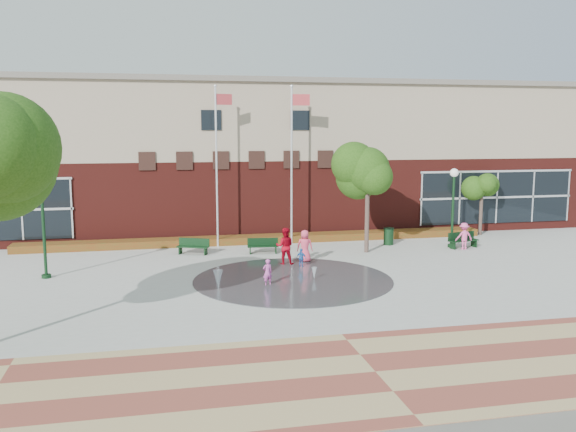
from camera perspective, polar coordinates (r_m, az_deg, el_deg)
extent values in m
plane|color=#666056|center=(23.00, 2.10, -7.83)|extent=(120.00, 120.00, 0.00)
cube|color=#A8A8A0|center=(26.77, 0.00, -5.51)|extent=(46.00, 18.00, 0.01)
cube|color=brown|center=(16.68, 8.18, -14.27)|extent=(46.00, 6.00, 0.01)
cylinder|color=#383A3D|center=(25.82, 0.47, -6.02)|extent=(8.40, 8.40, 0.01)
cube|color=#591A16|center=(39.52, -4.10, 2.24)|extent=(44.00, 10.00, 4.50)
cube|color=tan|center=(39.31, -4.16, 8.78)|extent=(44.00, 10.00, 4.50)
cube|color=slate|center=(39.40, -4.20, 12.12)|extent=(44.40, 10.40, 0.30)
cube|color=black|center=(39.82, 18.91, 1.66)|extent=(10.00, 0.12, 3.19)
cube|color=black|center=(34.04, -7.20, 8.90)|extent=(1.10, 0.10, 1.10)
cube|color=black|center=(34.83, 1.12, 8.94)|extent=(1.10, 0.10, 1.10)
cube|color=#A21A0D|center=(34.07, -2.67, -2.54)|extent=(26.00, 1.20, 0.40)
cylinder|color=white|center=(32.64, -6.70, 4.45)|extent=(0.10, 0.10, 8.48)
sphere|color=white|center=(32.64, -6.83, 11.98)|extent=(0.17, 0.17, 0.17)
cube|color=#BF393E|center=(32.77, -6.03, 10.80)|extent=(0.90, 0.27, 0.57)
cylinder|color=white|center=(33.27, 0.33, 4.61)|extent=(0.11, 0.11, 8.52)
sphere|color=white|center=(33.28, 0.34, 12.04)|extent=(0.17, 0.17, 0.17)
cube|color=#BF393E|center=(33.28, 1.20, 10.82)|extent=(0.98, 0.14, 0.60)
cylinder|color=black|center=(27.74, -21.86, -1.72)|extent=(0.13, 0.13, 3.70)
cylinder|color=black|center=(28.09, -21.67, -5.27)|extent=(0.39, 0.39, 0.17)
sphere|color=white|center=(27.49, -22.09, 2.49)|extent=(0.44, 0.44, 0.44)
cylinder|color=black|center=(33.61, 15.16, 0.33)|extent=(0.13, 0.13, 3.82)
cylinder|color=black|center=(33.90, 15.04, -2.72)|extent=(0.40, 0.40, 0.18)
sphere|color=white|center=(33.39, 15.29, 3.93)|extent=(0.45, 0.45, 0.45)
cube|color=black|center=(31.22, -8.89, -2.86)|extent=(1.67, 1.06, 0.05)
cube|color=black|center=(31.37, -8.78, -2.43)|extent=(1.51, 0.69, 0.41)
cube|color=black|center=(31.09, -2.36, -2.85)|extent=(1.61, 0.62, 0.05)
cube|color=black|center=(31.24, -2.38, -2.42)|extent=(1.56, 0.23, 0.39)
cube|color=black|center=(33.78, 16.10, -2.21)|extent=(1.77, 0.81, 0.06)
cube|color=black|center=(33.90, 15.89, -1.80)|extent=(1.68, 0.39, 0.43)
cylinder|color=black|center=(33.84, 9.39, -1.94)|extent=(0.54, 0.54, 0.91)
cylinder|color=black|center=(33.76, 9.41, -1.15)|extent=(0.58, 0.58, 0.05)
cylinder|color=#42312B|center=(31.44, 7.40, -0.47)|extent=(0.22, 0.22, 3.28)
cylinder|color=#42312B|center=(38.18, 17.59, -0.01)|extent=(0.20, 0.20, 2.29)
cone|color=white|center=(24.47, -6.54, -6.89)|extent=(0.39, 0.39, 0.77)
cone|color=white|center=(25.92, 2.46, -5.98)|extent=(0.22, 0.22, 0.51)
imported|color=#CB4FAB|center=(24.86, -1.93, -5.29)|extent=(0.45, 0.35, 1.10)
imported|color=#AC0618|center=(28.54, -0.29, -2.85)|extent=(0.98, 0.84, 1.75)
imported|color=#F04667|center=(29.10, 1.58, -2.83)|extent=(0.86, 0.67, 1.56)
imported|color=blue|center=(28.06, 1.26, -3.95)|extent=(0.52, 0.51, 0.88)
imported|color=#F15499|center=(33.39, 16.14, -1.83)|extent=(0.94, 0.56, 1.43)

